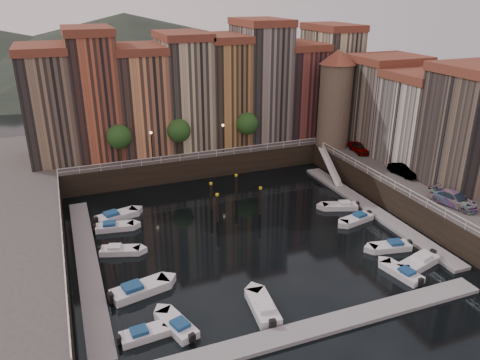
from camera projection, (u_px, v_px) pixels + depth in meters
name	position (u px, v px, depth m)	size (l,w,h in m)	color
ground	(242.00, 230.00, 50.89)	(200.00, 200.00, 0.00)	black
quay_far	(180.00, 148.00, 72.76)	(80.00, 20.00, 3.00)	black
quay_right	(457.00, 188.00, 58.02)	(20.00, 36.00, 3.00)	black
dock_left	(87.00, 263.00, 44.51)	(2.00, 28.00, 0.35)	gray
dock_right	(372.00, 209.00, 55.41)	(2.00, 28.00, 0.35)	gray
dock_near	(322.00, 326.00, 36.15)	(30.00, 2.00, 0.35)	gray
mountains	(116.00, 48.00, 143.42)	(145.00, 100.00, 18.00)	#2D382D
far_terrace	(204.00, 89.00, 68.16)	(48.70, 10.30, 17.50)	#816852
right_terrace	(424.00, 115.00, 59.48)	(9.30, 24.30, 14.00)	#7C6F5D
corner_tower	(335.00, 97.00, 66.29)	(5.20, 5.20, 13.80)	#6B5B4C
promenade_trees	(184.00, 130.00, 63.67)	(21.20, 3.20, 5.20)	black
street_lamps	(188.00, 137.00, 63.18)	(10.36, 0.36, 4.18)	black
railings	(226.00, 182.00, 53.68)	(36.08, 34.04, 0.52)	white
gangway	(330.00, 165.00, 64.55)	(2.78, 8.32, 3.73)	white
mooring_pilings	(231.00, 198.00, 54.72)	(5.57, 5.05, 3.78)	black
boat_left_0	(145.00, 334.00, 35.13)	(4.20, 1.82, 0.95)	silver
boat_left_1	(139.00, 290.00, 40.14)	(5.40, 2.94, 1.21)	silver
boat_left_2	(119.00, 250.00, 46.39)	(4.21, 2.64, 0.95)	silver
boat_left_3	(114.00, 227.00, 50.98)	(4.40, 2.19, 0.99)	silver
boat_left_4	(116.00, 216.00, 53.26)	(5.09, 3.04, 1.14)	silver
boat_right_0	(419.00, 263.00, 44.20)	(5.04, 2.97, 1.13)	silver
boat_right_1	(391.00, 247.00, 47.05)	(4.44, 2.30, 0.99)	silver
boat_right_2	(357.00, 219.00, 52.73)	(4.41, 2.38, 0.99)	silver
boat_right_3	(341.00, 206.00, 55.88)	(4.41, 2.86, 0.99)	silver
boat_near_0	(177.00, 325.00, 35.98)	(2.80, 4.52, 1.01)	silver
boat_near_1	(263.00, 308.00, 37.90)	(2.25, 5.01, 1.13)	silver
boat_near_3	(402.00, 273.00, 42.69)	(2.29, 4.37, 0.98)	silver
car_a	(359.00, 148.00, 65.59)	(1.70, 4.22, 1.44)	gray
car_b	(403.00, 171.00, 57.44)	(1.42, 4.07, 1.34)	gray
car_c	(454.00, 200.00, 49.33)	(2.11, 5.19, 1.51)	gray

